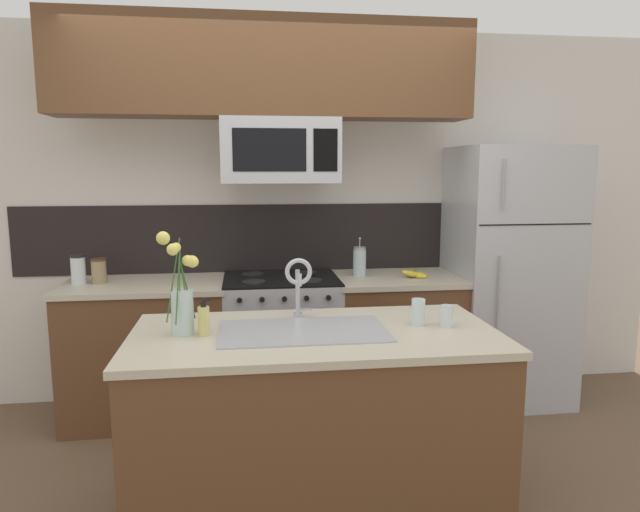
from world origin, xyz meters
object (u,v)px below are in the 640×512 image
(storage_jar_tall, at_px, (78,269))
(dish_soap_bottle, at_px, (204,320))
(spare_glass, at_px, (447,316))
(stove_range, at_px, (282,344))
(storage_jar_medium, at_px, (99,271))
(banana_bunch, at_px, (416,274))
(refrigerator, at_px, (507,275))
(french_press, at_px, (360,261))
(microwave, at_px, (280,151))
(flower_vase, at_px, (182,300))
(sink_faucet, at_px, (298,280))
(drinking_glass, at_px, (418,312))

(storage_jar_tall, relative_size, dish_soap_bottle, 1.16)
(spare_glass, bearing_deg, stove_range, 118.92)
(storage_jar_medium, distance_m, banana_bunch, 2.08)
(refrigerator, xyz_separation_m, french_press, (-1.06, 0.04, 0.11))
(stove_range, bearing_deg, storage_jar_tall, 179.43)
(microwave, bearing_deg, stove_range, 90.16)
(microwave, height_order, flower_vase, microwave)
(microwave, height_order, spare_glass, microwave)
(microwave, relative_size, flower_vase, 1.60)
(stove_range, distance_m, dish_soap_bottle, 1.41)
(french_press, xyz_separation_m, spare_glass, (0.15, -1.31, -0.05))
(storage_jar_tall, height_order, flower_vase, flower_vase)
(spare_glass, bearing_deg, storage_jar_medium, 145.54)
(storage_jar_tall, bearing_deg, french_press, 1.47)
(storage_jar_tall, distance_m, spare_glass, 2.36)
(storage_jar_tall, bearing_deg, sink_faucet, -38.47)
(refrigerator, relative_size, spare_glass, 17.56)
(banana_bunch, height_order, flower_vase, flower_vase)
(storage_jar_tall, distance_m, flower_vase, 1.46)
(microwave, height_order, sink_faucet, microwave)
(storage_jar_medium, distance_m, spare_glass, 2.26)
(storage_jar_tall, height_order, banana_bunch, storage_jar_tall)
(spare_glass, bearing_deg, banana_bunch, 79.73)
(banana_bunch, relative_size, drinking_glass, 1.51)
(stove_range, relative_size, spare_glass, 9.12)
(stove_range, distance_m, french_press, 0.78)
(stove_range, height_order, french_press, french_press)
(banana_bunch, bearing_deg, spare_glass, -100.27)
(flower_vase, bearing_deg, storage_jar_tall, 122.31)
(drinking_glass, bearing_deg, stove_range, 115.24)
(microwave, height_order, storage_jar_medium, microwave)
(refrigerator, bearing_deg, microwave, -178.54)
(refrigerator, xyz_separation_m, flower_vase, (-2.12, -1.24, 0.17))
(refrigerator, xyz_separation_m, spare_glass, (-0.91, -1.27, 0.07))
(dish_soap_bottle, bearing_deg, storage_jar_tall, 124.72)
(microwave, distance_m, spare_glass, 1.62)
(storage_jar_medium, relative_size, spare_glass, 1.58)
(banana_bunch, height_order, dish_soap_bottle, dish_soap_bottle)
(microwave, distance_m, storage_jar_medium, 1.40)
(dish_soap_bottle, bearing_deg, spare_glass, -0.46)
(storage_jar_medium, relative_size, french_press, 0.61)
(storage_jar_medium, distance_m, french_press, 1.72)
(refrigerator, distance_m, french_press, 1.07)
(french_press, distance_m, drinking_glass, 1.27)
(banana_bunch, xyz_separation_m, flower_vase, (-1.43, -1.15, 0.13))
(french_press, bearing_deg, microwave, -171.56)
(refrigerator, height_order, banana_bunch, refrigerator)
(banana_bunch, bearing_deg, refrigerator, 6.68)
(storage_jar_tall, bearing_deg, dish_soap_bottle, -55.28)
(storage_jar_medium, xyz_separation_m, banana_bunch, (2.08, -0.09, -0.06))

